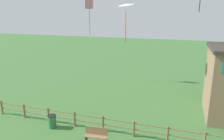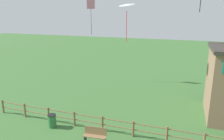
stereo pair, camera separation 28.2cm
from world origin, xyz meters
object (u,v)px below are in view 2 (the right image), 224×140
Objects in this scene: kite_white_delta at (127,5)px; trash_bin at (52,121)px; park_bench_near_fence at (95,135)px; kite_pink_diamond at (91,8)px.

trash_bin is at bearing -121.58° from kite_white_delta.
kite_white_delta reaches higher than park_bench_near_fence.
kite_white_delta is at bearing 58.42° from trash_bin.
park_bench_near_fence is 1.56× the size of trash_bin.
trash_bin is 0.24× the size of kite_pink_diamond.
trash_bin is 10.53m from kite_white_delta.
park_bench_near_fence is 0.37× the size of kite_pink_diamond.
park_bench_near_fence is at bearing -11.92° from trash_bin.
kite_white_delta is (0.07, 6.71, 7.82)m from park_bench_near_fence.
kite_pink_diamond is 1.23× the size of kite_white_delta.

